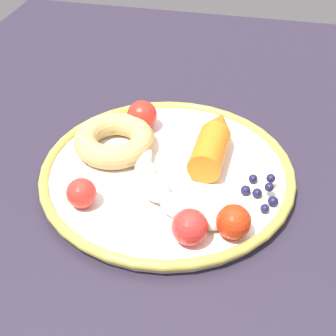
{
  "coord_description": "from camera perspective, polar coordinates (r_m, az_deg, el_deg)",
  "views": [
    {
      "loc": [
        0.44,
        0.06,
        1.11
      ],
      "look_at": [
        -0.0,
        -0.04,
        0.74
      ],
      "focal_mm": 51.6,
      "sensor_mm": 36.0,
      "label": 1
    }
  ],
  "objects": [
    {
      "name": "tomato_extra",
      "position": [
        0.49,
        2.6,
        -6.98
      ],
      "size": [
        0.04,
        0.04,
        0.04
      ],
      "primitive_type": "sphere",
      "color": "red",
      "rests_on": "plate"
    },
    {
      "name": "tomato_far",
      "position": [
        0.5,
        7.75,
        -6.32
      ],
      "size": [
        0.04,
        0.04,
        0.04
      ],
      "primitive_type": "sphere",
      "color": "red",
      "rests_on": "plate"
    },
    {
      "name": "dining_table",
      "position": [
        0.64,
        3.43,
        -7.35
      ],
      "size": [
        1.07,
        0.95,
        0.73
      ],
      "color": "#27202E",
      "rests_on": "ground_plane"
    },
    {
      "name": "plate",
      "position": [
        0.59,
        0.0,
        -0.22
      ],
      "size": [
        0.31,
        0.31,
        0.02
      ],
      "color": "white",
      "rests_on": "dining_table"
    },
    {
      "name": "blueberry_pile",
      "position": [
        0.55,
        11.0,
        -2.73
      ],
      "size": [
        0.05,
        0.04,
        0.02
      ],
      "color": "#191638",
      "rests_on": "plate"
    },
    {
      "name": "donut",
      "position": [
        0.61,
        -6.36,
        3.29
      ],
      "size": [
        0.1,
        0.1,
        0.03
      ],
      "primitive_type": "torus",
      "rotation": [
        0.0,
        0.0,
        1.58
      ],
      "color": "tan",
      "rests_on": "plate"
    },
    {
      "name": "tomato_near",
      "position": [
        0.65,
        -3.08,
        6.2
      ],
      "size": [
        0.04,
        0.04,
        0.04
      ],
      "primitive_type": "sphere",
      "color": "red",
      "rests_on": "plate"
    },
    {
      "name": "banana",
      "position": [
        0.54,
        -0.76,
        -2.28
      ],
      "size": [
        0.13,
        0.12,
        0.03
      ],
      "color": "beige",
      "rests_on": "plate"
    },
    {
      "name": "carrot_orange",
      "position": [
        0.6,
        5.41,
        3.33
      ],
      "size": [
        0.12,
        0.05,
        0.04
      ],
      "color": "orange",
      "rests_on": "plate"
    },
    {
      "name": "tomato_mid",
      "position": [
        0.54,
        -10.18,
        -2.94
      ],
      "size": [
        0.03,
        0.03,
        0.03
      ],
      "primitive_type": "sphere",
      "color": "red",
      "rests_on": "plate"
    }
  ]
}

